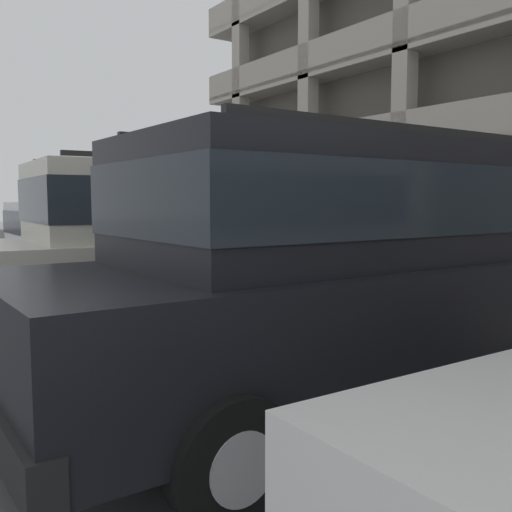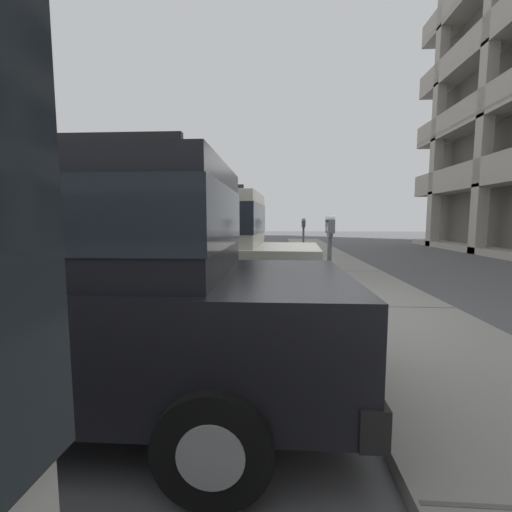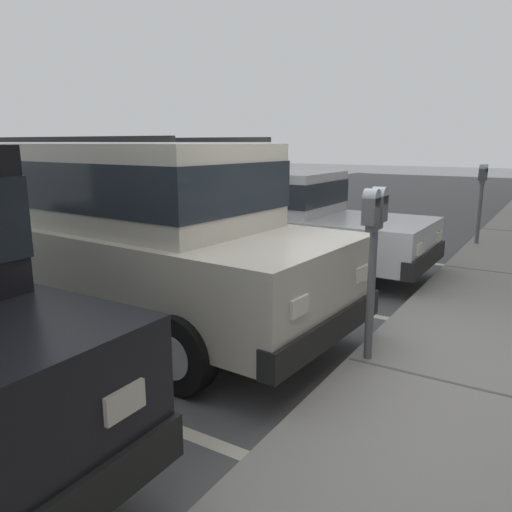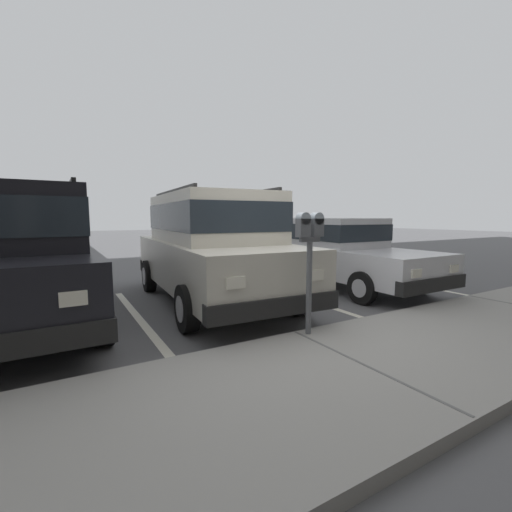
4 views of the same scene
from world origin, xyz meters
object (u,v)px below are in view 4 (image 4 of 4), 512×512
Objects in this scene: silver_suv at (212,243)px; red_sedan at (339,250)px; parking_meter_near at (310,244)px; dark_hatchback at (19,251)px.

silver_suv reaches higher than red_sedan.
silver_suv reaches higher than parking_meter_near.
silver_suv is 2.59m from parking_meter_near.
dark_hatchback reaches higher than parking_meter_near.
silver_suv is at bearing 177.71° from dark_hatchback.
red_sedan is at bearing -178.66° from silver_suv.
red_sedan is at bearing 177.73° from dark_hatchback.
silver_suv is 2.95m from dark_hatchback.
dark_hatchback is at bearing -1.45° from red_sedan.
parking_meter_near reaches higher than red_sedan.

